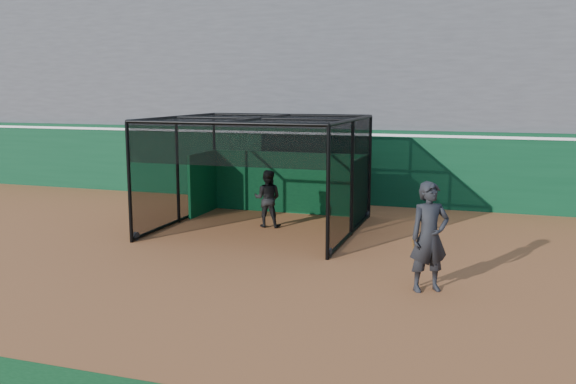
% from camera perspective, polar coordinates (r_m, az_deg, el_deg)
% --- Properties ---
extents(ground, '(120.00, 120.00, 0.00)m').
position_cam_1_polar(ground, '(13.19, -6.02, -7.20)').
color(ground, '#94542B').
rests_on(ground, ground).
extents(outfield_wall, '(50.00, 0.50, 2.50)m').
position_cam_1_polar(outfield_wall, '(20.83, 3.55, 2.60)').
color(outfield_wall, '#0A391E').
rests_on(outfield_wall, ground).
extents(grandstand, '(50.00, 7.85, 8.95)m').
position_cam_1_polar(grandstand, '(24.36, 5.93, 11.07)').
color(grandstand, '#4C4C4F').
rests_on(grandstand, ground).
extents(batting_cage, '(5.17, 5.05, 3.03)m').
position_cam_1_polar(batting_cage, '(16.66, -2.56, 1.66)').
color(batting_cage, black).
rests_on(batting_cage, ground).
extents(batter, '(0.84, 0.68, 1.60)m').
position_cam_1_polar(batter, '(16.98, -1.93, -0.62)').
color(batter, black).
rests_on(batter, ground).
extents(on_deck_player, '(0.92, 0.82, 2.10)m').
position_cam_1_polar(on_deck_player, '(11.79, 13.07, -4.13)').
color(on_deck_player, black).
rests_on(on_deck_player, ground).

